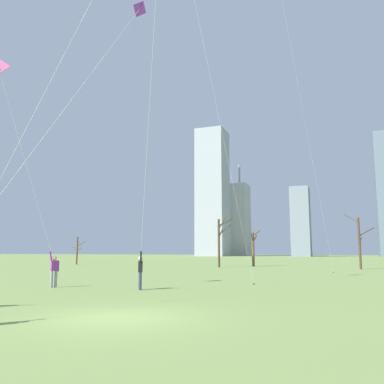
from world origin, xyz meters
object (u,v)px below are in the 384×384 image
(bare_tree_left_of_center, at_px, (77,250))
(bare_tree_rightmost, at_px, (220,239))
(kite_flyer_foreground_right_green, at_px, (43,107))
(bare_tree_right_of_center, at_px, (360,242))
(bare_tree_leftmost, at_px, (253,247))
(kite_flyer_far_back_purple, at_px, (4,206))
(kite_flyer_midfield_right_pink, at_px, (45,237))
(kite_flyer_midfield_center_red, at_px, (143,223))

(bare_tree_left_of_center, xyz_separation_m, bare_tree_rightmost, (21.93, -2.47, 1.21))
(kite_flyer_foreground_right_green, bearing_deg, bare_tree_right_of_center, 74.44)
(bare_tree_rightmost, relative_size, bare_tree_leftmost, 1.29)
(kite_flyer_far_back_purple, bearing_deg, bare_tree_leftmost, 92.02)
(bare_tree_rightmost, bearing_deg, bare_tree_right_of_center, -0.15)
(kite_flyer_midfield_right_pink, bearing_deg, kite_flyer_foreground_right_green, -51.14)
(kite_flyer_midfield_center_red, height_order, bare_tree_left_of_center, kite_flyer_midfield_center_red)
(kite_flyer_midfield_center_red, bearing_deg, bare_tree_leftmost, 93.14)
(kite_flyer_midfield_center_red, distance_m, bare_tree_right_of_center, 30.66)
(bare_tree_left_of_center, bearing_deg, bare_tree_leftmost, 4.34)
(bare_tree_right_of_center, height_order, bare_tree_rightmost, bare_tree_right_of_center)
(kite_flyer_midfield_center_red, height_order, kite_flyer_foreground_right_green, kite_flyer_foreground_right_green)
(kite_flyer_midfield_right_pink, distance_m, bare_tree_leftmost, 33.76)
(bare_tree_leftmost, bearing_deg, bare_tree_right_of_center, -19.76)
(kite_flyer_midfield_right_pink, relative_size, bare_tree_rightmost, 2.00)
(kite_flyer_foreground_right_green, bearing_deg, bare_tree_leftmost, 93.00)
(kite_flyer_far_back_purple, distance_m, bare_tree_right_of_center, 38.56)
(kite_flyer_midfield_center_red, distance_m, bare_tree_leftmost, 33.29)
(bare_tree_left_of_center, distance_m, bare_tree_leftmost, 25.06)
(kite_flyer_midfield_center_red, bearing_deg, bare_tree_rightmost, 99.60)
(bare_tree_leftmost, bearing_deg, bare_tree_left_of_center, -175.66)
(kite_flyer_far_back_purple, height_order, bare_tree_rightmost, kite_flyer_far_back_purple)
(bare_tree_right_of_center, bearing_deg, kite_flyer_far_back_purple, -106.27)
(kite_flyer_midfield_center_red, xyz_separation_m, kite_flyer_far_back_purple, (-0.36, -8.19, -0.04))
(kite_flyer_foreground_right_green, relative_size, bare_tree_right_of_center, 3.62)
(kite_flyer_midfield_right_pink, xyz_separation_m, bare_tree_left_of_center, (-21.30, 31.67, -0.56))
(bare_tree_left_of_center, distance_m, bare_tree_rightmost, 22.10)
(kite_flyer_foreground_right_green, height_order, bare_tree_rightmost, kite_flyer_foreground_right_green)
(bare_tree_right_of_center, height_order, bare_tree_leftmost, bare_tree_right_of_center)
(kite_flyer_foreground_right_green, xyz_separation_m, kite_flyer_far_back_purple, (-0.67, -0.64, -3.20))
(bare_tree_rightmost, bearing_deg, kite_flyer_midfield_center_red, -80.40)
(kite_flyer_midfield_right_pink, distance_m, bare_tree_left_of_center, 38.17)
(bare_tree_left_of_center, bearing_deg, kite_flyer_foreground_right_green, -55.11)
(kite_flyer_far_back_purple, relative_size, bare_tree_left_of_center, 4.29)
(bare_tree_left_of_center, bearing_deg, kite_flyer_far_back_purple, -56.21)
(kite_flyer_midfield_right_pink, relative_size, bare_tree_left_of_center, 2.99)
(kite_flyer_midfield_center_red, distance_m, kite_flyer_foreground_right_green, 8.19)
(bare_tree_right_of_center, bearing_deg, kite_flyer_foreground_right_green, -105.56)
(kite_flyer_far_back_purple, relative_size, bare_tree_leftmost, 3.69)
(bare_tree_rightmost, xyz_separation_m, bare_tree_leftmost, (3.06, 4.37, -0.89))
(kite_flyer_midfield_right_pink, bearing_deg, bare_tree_rightmost, 88.77)
(kite_flyer_midfield_right_pink, height_order, kite_flyer_foreground_right_green, kite_flyer_foreground_right_green)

